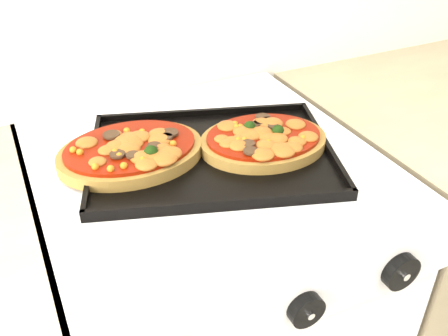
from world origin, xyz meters
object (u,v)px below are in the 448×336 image
stove (208,326)px  pizza_right (263,139)px  baking_tray (212,153)px  pizza_left (131,150)px

stove → pizza_right: size_ratio=3.98×
stove → pizza_right: (0.10, -0.03, 0.48)m
baking_tray → pizza_left: size_ratio=1.67×
stove → pizza_left: 0.50m
baking_tray → pizza_right: pizza_right is taller
baking_tray → pizza_left: (-0.13, 0.05, 0.02)m
pizza_right → stove: bearing=164.6°
stove → pizza_right: bearing=-15.4°
pizza_left → pizza_right: pizza_left is taller
pizza_left → stove: bearing=-16.0°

